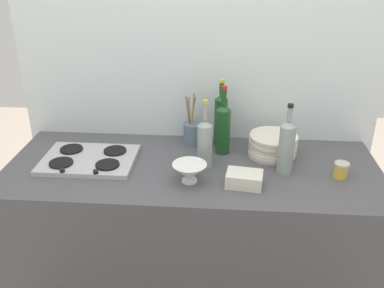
# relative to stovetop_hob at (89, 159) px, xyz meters

# --- Properties ---
(counter_block) EXTENTS (1.80, 0.70, 0.90)m
(counter_block) POSITION_rel_stovetop_hob_xyz_m (0.51, -0.01, -0.46)
(counter_block) COLOR #4C4C51
(counter_block) RESTS_ON ground
(backsplash_panel) EXTENTS (1.90, 0.06, 2.37)m
(backsplash_panel) POSITION_rel_stovetop_hob_xyz_m (0.51, 0.37, 0.27)
(backsplash_panel) COLOR silver
(backsplash_panel) RESTS_ON ground
(stovetop_hob) EXTENTS (0.45, 0.33, 0.04)m
(stovetop_hob) POSITION_rel_stovetop_hob_xyz_m (0.00, 0.00, 0.00)
(stovetop_hob) COLOR #B2B2B7
(stovetop_hob) RESTS_ON counter_block
(plate_stack) EXTENTS (0.24, 0.25, 0.11)m
(plate_stack) POSITION_rel_stovetop_hob_xyz_m (0.90, 0.14, 0.04)
(plate_stack) COLOR silver
(plate_stack) RESTS_ON counter_block
(wine_bottle_leftmost) EXTENTS (0.07, 0.07, 0.36)m
(wine_bottle_leftmost) POSITION_rel_stovetop_hob_xyz_m (0.64, 0.25, 0.13)
(wine_bottle_leftmost) COLOR #19471E
(wine_bottle_leftmost) RESTS_ON counter_block
(wine_bottle_mid_left) EXTENTS (0.07, 0.07, 0.35)m
(wine_bottle_mid_left) POSITION_rel_stovetop_hob_xyz_m (0.65, 0.16, 0.12)
(wine_bottle_mid_left) COLOR #19471E
(wine_bottle_mid_left) RESTS_ON counter_block
(wine_bottle_mid_right) EXTENTS (0.07, 0.07, 0.34)m
(wine_bottle_mid_right) POSITION_rel_stovetop_hob_xyz_m (0.57, 0.00, 0.11)
(wine_bottle_mid_right) COLOR gray
(wine_bottle_mid_right) RESTS_ON counter_block
(wine_bottle_rightmost) EXTENTS (0.07, 0.07, 0.34)m
(wine_bottle_rightmost) POSITION_rel_stovetop_hob_xyz_m (0.94, -0.03, 0.12)
(wine_bottle_rightmost) COLOR gray
(wine_bottle_rightmost) RESTS_ON counter_block
(mixing_bowl) EXTENTS (0.15, 0.15, 0.09)m
(mixing_bowl) POSITION_rel_stovetop_hob_xyz_m (0.51, -0.15, 0.03)
(mixing_bowl) COLOR white
(mixing_bowl) RESTS_ON counter_block
(butter_dish) EXTENTS (0.17, 0.13, 0.06)m
(butter_dish) POSITION_rel_stovetop_hob_xyz_m (0.75, -0.16, 0.02)
(butter_dish) COLOR silver
(butter_dish) RESTS_ON counter_block
(utensil_crock) EXTENTS (0.10, 0.10, 0.28)m
(utensil_crock) POSITION_rel_stovetop_hob_xyz_m (0.49, 0.25, 0.05)
(utensil_crock) COLOR slate
(utensil_crock) RESTS_ON counter_block
(condiment_jar_front) EXTENTS (0.07, 0.07, 0.07)m
(condiment_jar_front) POSITION_rel_stovetop_hob_xyz_m (1.19, -0.05, 0.02)
(condiment_jar_front) COLOR gold
(condiment_jar_front) RESTS_ON counter_block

